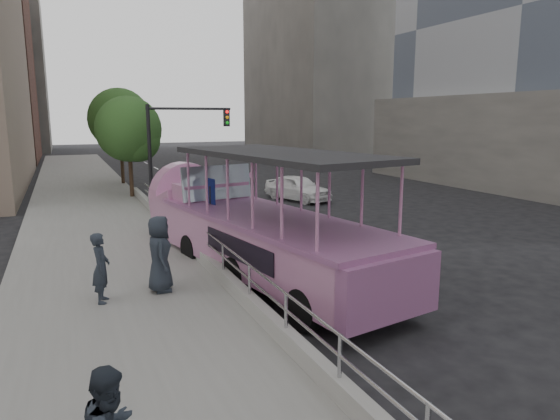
{
  "coord_description": "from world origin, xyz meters",
  "views": [
    {
      "loc": [
        -6.79,
        -12.11,
        4.6
      ],
      "look_at": [
        -0.49,
        2.3,
        1.66
      ],
      "focal_mm": 32.0,
      "sensor_mm": 36.0,
      "label": 1
    }
  ],
  "objects_px": {
    "street_tree_near": "(131,132)",
    "parking_sign": "(211,210)",
    "duck_boat": "(251,227)",
    "street_tree_far": "(121,122)",
    "pedestrian_near": "(101,268)",
    "pedestrian_far": "(160,254)",
    "traffic_signal": "(174,140)",
    "car": "(298,188)"
  },
  "relations": [
    {
      "from": "parking_sign",
      "to": "street_tree_far",
      "type": "bearing_deg",
      "value": 91.58
    },
    {
      "from": "street_tree_near",
      "to": "pedestrian_far",
      "type": "bearing_deg",
      "value": -95.19
    },
    {
      "from": "street_tree_near",
      "to": "duck_boat",
      "type": "bearing_deg",
      "value": -84.02
    },
    {
      "from": "duck_boat",
      "to": "traffic_signal",
      "type": "distance_m",
      "value": 11.23
    },
    {
      "from": "car",
      "to": "traffic_signal",
      "type": "distance_m",
      "value": 7.4
    },
    {
      "from": "street_tree_far",
      "to": "traffic_signal",
      "type": "bearing_deg",
      "value": -81.57
    },
    {
      "from": "pedestrian_far",
      "to": "parking_sign",
      "type": "distance_m",
      "value": 3.7
    },
    {
      "from": "car",
      "to": "pedestrian_near",
      "type": "bearing_deg",
      "value": -149.5
    },
    {
      "from": "parking_sign",
      "to": "street_tree_near",
      "type": "distance_m",
      "value": 13.12
    },
    {
      "from": "duck_boat",
      "to": "parking_sign",
      "type": "distance_m",
      "value": 1.76
    },
    {
      "from": "duck_boat",
      "to": "traffic_signal",
      "type": "bearing_deg",
      "value": 89.57
    },
    {
      "from": "pedestrian_near",
      "to": "street_tree_far",
      "type": "height_order",
      "value": "street_tree_far"
    },
    {
      "from": "car",
      "to": "street_tree_near",
      "type": "height_order",
      "value": "street_tree_near"
    },
    {
      "from": "street_tree_near",
      "to": "parking_sign",
      "type": "bearing_deg",
      "value": -86.8
    },
    {
      "from": "traffic_signal",
      "to": "pedestrian_near",
      "type": "bearing_deg",
      "value": -109.3
    },
    {
      "from": "car",
      "to": "street_tree_far",
      "type": "height_order",
      "value": "street_tree_far"
    },
    {
      "from": "car",
      "to": "pedestrian_near",
      "type": "relative_size",
      "value": 2.51
    },
    {
      "from": "car",
      "to": "traffic_signal",
      "type": "relative_size",
      "value": 0.81
    },
    {
      "from": "pedestrian_far",
      "to": "street_tree_far",
      "type": "bearing_deg",
      "value": 0.02
    },
    {
      "from": "pedestrian_near",
      "to": "street_tree_near",
      "type": "bearing_deg",
      "value": 1.72
    },
    {
      "from": "duck_boat",
      "to": "street_tree_near",
      "type": "bearing_deg",
      "value": 95.98
    },
    {
      "from": "parking_sign",
      "to": "street_tree_near",
      "type": "bearing_deg",
      "value": 93.2
    },
    {
      "from": "parking_sign",
      "to": "traffic_signal",
      "type": "height_order",
      "value": "traffic_signal"
    },
    {
      "from": "duck_boat",
      "to": "street_tree_far",
      "type": "distance_m",
      "value": 20.71
    },
    {
      "from": "street_tree_near",
      "to": "street_tree_far",
      "type": "distance_m",
      "value": 6.02
    },
    {
      "from": "traffic_signal",
      "to": "street_tree_far",
      "type": "bearing_deg",
      "value": 98.43
    },
    {
      "from": "pedestrian_near",
      "to": "parking_sign",
      "type": "xyz_separation_m",
      "value": [
        3.57,
        3.19,
        0.57
      ]
    },
    {
      "from": "pedestrian_near",
      "to": "pedestrian_far",
      "type": "relative_size",
      "value": 0.87
    },
    {
      "from": "traffic_signal",
      "to": "street_tree_far",
      "type": "distance_m",
      "value": 9.57
    },
    {
      "from": "car",
      "to": "street_tree_near",
      "type": "bearing_deg",
      "value": 141.1
    },
    {
      "from": "car",
      "to": "street_tree_near",
      "type": "relative_size",
      "value": 0.73
    },
    {
      "from": "pedestrian_far",
      "to": "car",
      "type": "bearing_deg",
      "value": -33.55
    },
    {
      "from": "car",
      "to": "street_tree_far",
      "type": "distance_m",
      "value": 12.84
    },
    {
      "from": "car",
      "to": "pedestrian_near",
      "type": "height_order",
      "value": "pedestrian_near"
    },
    {
      "from": "parking_sign",
      "to": "street_tree_far",
      "type": "height_order",
      "value": "street_tree_far"
    },
    {
      "from": "traffic_signal",
      "to": "parking_sign",
      "type": "bearing_deg",
      "value": -95.26
    },
    {
      "from": "car",
      "to": "street_tree_far",
      "type": "bearing_deg",
      "value": 113.61
    },
    {
      "from": "pedestrian_near",
      "to": "street_tree_near",
      "type": "distance_m",
      "value": 16.58
    },
    {
      "from": "duck_boat",
      "to": "street_tree_far",
      "type": "relative_size",
      "value": 1.77
    },
    {
      "from": "pedestrian_far",
      "to": "street_tree_far",
      "type": "distance_m",
      "value": 22.16
    },
    {
      "from": "duck_boat",
      "to": "pedestrian_near",
      "type": "xyz_separation_m",
      "value": [
        -4.36,
        -1.65,
        -0.24
      ]
    },
    {
      "from": "car",
      "to": "parking_sign",
      "type": "bearing_deg",
      "value": -146.77
    }
  ]
}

